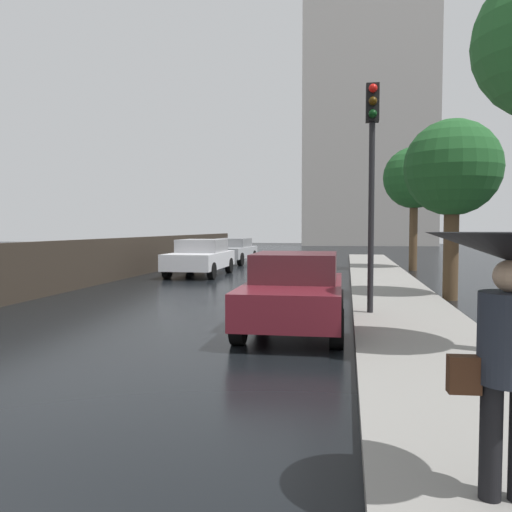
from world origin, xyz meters
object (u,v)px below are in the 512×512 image
Objects in this scene: car_white_mid_road at (200,257)px; car_silver_behind_camera at (233,250)px; car_maroon_near_kerb at (295,291)px; street_tree_mid at (452,170)px; street_tree_far at (414,179)px; traffic_light at (372,156)px; pedestrian_with_umbrella_near at (509,292)px.

car_white_mid_road is 1.05× the size of car_silver_behind_camera.
street_tree_mid is at bearing 51.77° from car_maroon_near_kerb.
car_white_mid_road is 9.97m from street_tree_far.
traffic_light reaches higher than street_tree_mid.
traffic_light is at bearing -100.44° from street_tree_far.
car_white_mid_road is 6.90m from car_silver_behind_camera.
traffic_light reaches higher than pedestrian_with_umbrella_near.
pedestrian_with_umbrella_near is at bearing -98.74° from street_tree_mid.
street_tree_mid is at bearing 127.70° from car_silver_behind_camera.
street_tree_mid reaches higher than car_white_mid_road.
car_silver_behind_camera is at bearing -77.32° from pedestrian_with_umbrella_near.
street_tree_mid is (1.64, 10.69, 1.90)m from pedestrian_with_umbrella_near.
street_tree_far is (2.38, 12.92, 0.70)m from traffic_light.
pedestrian_with_umbrella_near is 20.57m from street_tree_far.
traffic_light reaches higher than car_maroon_near_kerb.
car_silver_behind_camera is 0.88× the size of street_tree_mid.
car_maroon_near_kerb is 2.35× the size of pedestrian_with_umbrella_near.
car_silver_behind_camera is at bearing 105.40° from car_maroon_near_kerb.
pedestrian_with_umbrella_near is (1.94, -6.03, 0.76)m from car_maroon_near_kerb.
street_tree_mid is (3.59, 4.66, 2.65)m from car_maroon_near_kerb.
street_tree_mid is 9.66m from street_tree_far.
car_silver_behind_camera is at bearing 124.17° from street_tree_mid.
street_tree_mid reaches higher than car_silver_behind_camera.
car_maroon_near_kerb is 0.86× the size of street_tree_mid.
traffic_light is (-0.52, 7.40, 1.85)m from pedestrian_with_umbrella_near.
car_maroon_near_kerb is at bearing -127.59° from street_tree_mid.
car_silver_behind_camera is (-4.96, 17.24, -0.01)m from car_maroon_near_kerb.
car_maroon_near_kerb is 0.94× the size of car_white_mid_road.
car_silver_behind_camera is 17.31m from traffic_light.
traffic_light is 0.99× the size of street_tree_mid.
street_tree_far is (1.86, 20.33, 2.55)m from pedestrian_with_umbrella_near.
car_silver_behind_camera is 2.39× the size of pedestrian_with_umbrella_near.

